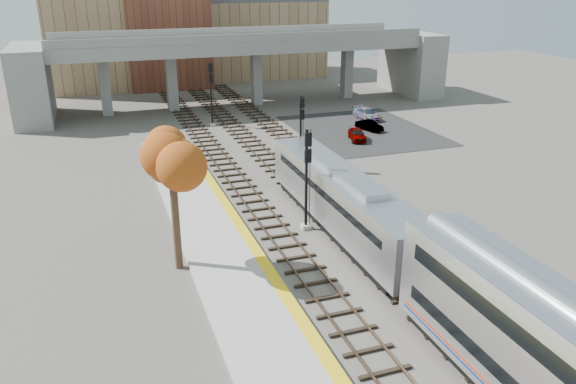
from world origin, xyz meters
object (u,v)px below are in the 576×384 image
object	(u,v)px
car_a	(357,134)
car_b	(369,126)
tree	(171,162)
signal_mast_mid	(301,135)
locomotive	(342,199)
signal_mast_near	(307,182)
signal_mast_far	(211,95)
car_c	(367,114)

from	to	relation	value
car_a	car_b	distance (m)	4.30
car_b	tree	bearing A→B (deg)	-155.89
tree	signal_mast_mid	bearing A→B (deg)	47.98
locomotive	signal_mast_near	bearing A→B (deg)	152.72
signal_mast_near	signal_mast_mid	size ratio (longest dim) A/B	1.06
signal_mast_mid	car_b	distance (m)	15.34
tree	locomotive	bearing A→B (deg)	7.38
signal_mast_far	car_b	distance (m)	17.82
signal_mast_mid	car_b	world-z (taller)	signal_mast_mid
signal_mast_mid	signal_mast_far	xyz separation A→B (m)	(-4.10, 17.38, 0.43)
car_a	car_c	distance (m)	9.38
signal_mast_far	car_c	distance (m)	18.41
tree	signal_mast_far	bearing A→B (deg)	74.36
car_a	car_c	xyz separation A→B (m)	(5.17, 7.82, 0.01)
car_b	signal_mast_far	bearing A→B (deg)	133.64
signal_mast_far	car_c	world-z (taller)	signal_mast_far
signal_mast_far	tree	distance (m)	33.17
signal_mast_mid	car_a	bearing A→B (deg)	37.07
signal_mast_mid	car_a	size ratio (longest dim) A/B	1.77
locomotive	car_c	bearing A→B (deg)	59.95
car_b	car_c	world-z (taller)	car_c
signal_mast_far	car_b	bearing A→B (deg)	-26.19
locomotive	signal_mast_near	xyz separation A→B (m)	(-2.10, 1.08, 1.10)
signal_mast_far	car_b	world-z (taller)	signal_mast_far
signal_mast_near	car_b	bearing A→B (deg)	53.81
signal_mast_near	car_b	distance (m)	26.85
car_c	tree	bearing A→B (deg)	-139.55
tree	car_c	distance (m)	39.81
signal_mast_near	car_b	size ratio (longest dim) A/B	2.06
signal_mast_mid	car_c	bearing A→B (deg)	46.09
signal_mast_mid	car_a	distance (m)	11.13
car_b	car_c	bearing A→B (deg)	45.29
locomotive	car_b	bearing A→B (deg)	58.87
signal_mast_near	car_a	xyz separation A→B (m)	(12.77, 18.47, -2.71)
tree	car_b	bearing A→B (deg)	44.27
car_c	car_a	bearing A→B (deg)	-130.03
signal_mast_far	car_c	bearing A→B (deg)	-9.52
locomotive	signal_mast_near	distance (m)	2.61
signal_mast_near	signal_mast_mid	distance (m)	12.61
locomotive	signal_mast_far	size ratio (longest dim) A/B	2.68
signal_mast_mid	locomotive	bearing A→B (deg)	-98.74
locomotive	car_c	world-z (taller)	locomotive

